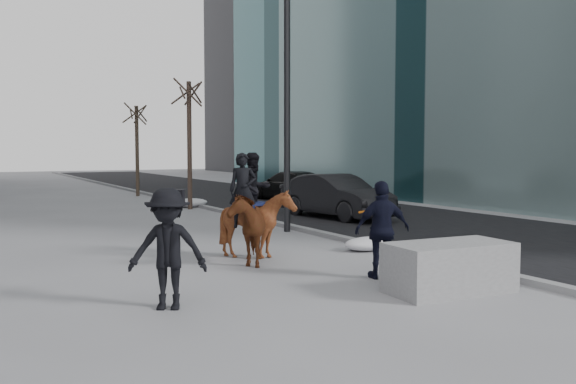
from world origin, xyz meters
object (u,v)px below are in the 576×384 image
planter (449,267)px  mounted_right (257,216)px  car_near (336,196)px  mounted_left (246,222)px

planter → mounted_right: (-1.35, 4.34, 0.50)m
car_near → mounted_right: 7.95m
mounted_right → planter: bearing=-72.7°
planter → mounted_right: bearing=107.3°
planter → car_near: bearing=66.5°
mounted_left → mounted_right: bearing=41.9°
planter → car_near: (4.32, 9.92, 0.33)m
mounted_right → mounted_left: bearing=-138.1°
planter → mounted_left: size_ratio=0.90×
planter → mounted_right: size_ratio=0.90×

